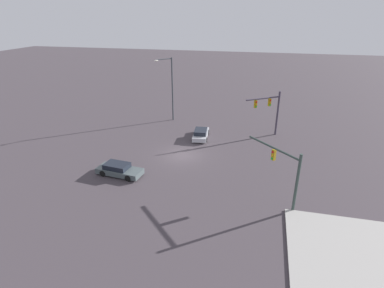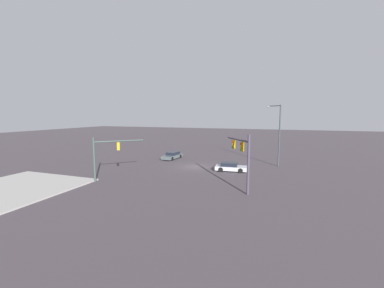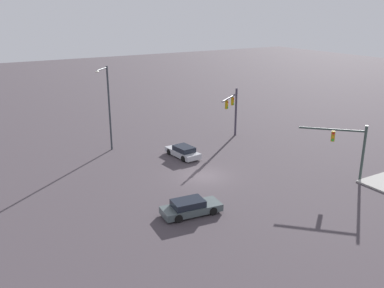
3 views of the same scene
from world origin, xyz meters
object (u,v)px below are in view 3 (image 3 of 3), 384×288
Objects in this scene: traffic_signal_near_corner at (348,143)px; sedan_car_approaching at (183,152)px; sedan_car_waiting_far at (190,207)px; streetlamp_curved_arm at (108,103)px; traffic_signal_opposite_side at (233,107)px.

sedan_car_approaching is at bearing -7.84° from traffic_signal_near_corner.
sedan_car_waiting_far is (-5.96, -11.53, 0.00)m from sedan_car_approaching.
sedan_car_waiting_far is at bearing 40.14° from traffic_signal_near_corner.
sedan_car_waiting_far is at bearing 147.30° from sedan_car_approaching.
streetlamp_curved_arm is 9.58m from sedan_car_approaching.
traffic_signal_opposite_side is 14.71m from streetlamp_curved_arm.
traffic_signal_near_corner is 16.02m from sedan_car_waiting_far.
traffic_signal_opposite_side is 9.55m from sedan_car_approaching.
sedan_car_approaching is at bearing -16.20° from traffic_signal_opposite_side.
sedan_car_approaching is (-8.50, -2.86, -3.29)m from traffic_signal_opposite_side.
traffic_signal_near_corner is at bearing -148.26° from sedan_car_approaching.
traffic_signal_opposite_side is 0.64× the size of streetlamp_curved_arm.
streetlamp_curved_arm is 18.11m from sedan_car_waiting_far.
streetlamp_curved_arm is at bearing 38.91° from sedan_car_approaching.
traffic_signal_opposite_side is 20.66m from sedan_car_waiting_far.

